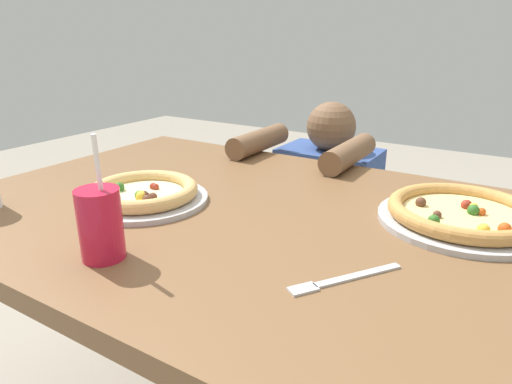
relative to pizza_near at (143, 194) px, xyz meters
The scene contains 6 objects.
dining_table 0.28m from the pizza_near, 19.87° to the left, with size 1.37×0.92×0.75m.
pizza_near is the anchor object (origin of this frame).
pizza_far 0.68m from the pizza_near, 21.60° to the left, with size 0.33×0.33×0.04m.
drink_cup_colored 0.27m from the pizza_near, 59.16° to the right, with size 0.07×0.07×0.22m.
fork 0.52m from the pizza_near, ahead, with size 0.13×0.18×0.00m.
diner_seated 0.84m from the pizza_near, 80.16° to the left, with size 0.38×0.51×0.89m.
Camera 1 is at (0.49, -0.77, 1.11)m, focal length 31.61 mm.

